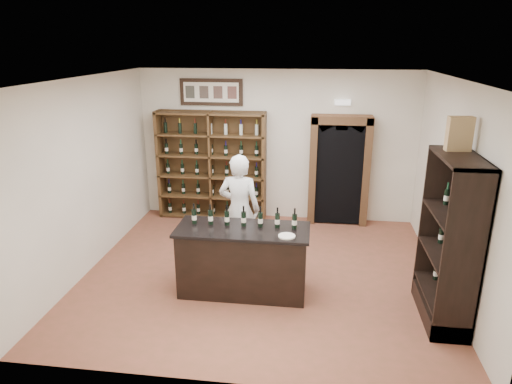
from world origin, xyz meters
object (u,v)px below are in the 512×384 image
tasting_counter (243,261)px  wine_crate (459,134)px  wine_shelf (212,165)px  side_cabinet (448,266)px  shopkeeper (239,210)px  counter_bottle_0 (194,216)px

tasting_counter → wine_crate: (2.72, -0.01, 1.92)m
wine_shelf → side_cabinet: size_ratio=1.00×
wine_crate → wine_shelf: bearing=137.4°
wine_shelf → wine_crate: size_ratio=5.14×
shopkeeper → wine_shelf: bearing=-62.3°
side_cabinet → shopkeeper: 3.19m
counter_bottle_0 → wine_shelf: bearing=97.6°
wine_shelf → wine_crate: 5.00m
side_cabinet → wine_crate: size_ratio=5.14×
tasting_counter → shopkeeper: 1.07m
wine_shelf → side_cabinet: 5.02m
shopkeeper → wine_crate: bearing=165.0°
counter_bottle_0 → wine_crate: bearing=-1.8°
tasting_counter → side_cabinet: side_cabinet is taller
counter_bottle_0 → shopkeeper: 1.02m
tasting_counter → shopkeeper: size_ratio=1.03×
wine_shelf → wine_crate: bearing=-37.7°
wine_shelf → shopkeeper: wine_shelf is taller
shopkeeper → wine_crate: (2.92, -0.97, 1.50)m
counter_bottle_0 → shopkeeper: (0.51, 0.86, -0.19)m
tasting_counter → counter_bottle_0: counter_bottle_0 is taller
wine_shelf → shopkeeper: (0.89, -1.98, -0.18)m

